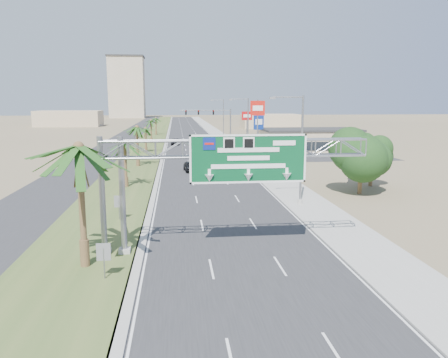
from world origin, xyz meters
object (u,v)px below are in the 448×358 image
Objects in this scene: car_mid_lane at (210,157)px; car_right_lane at (218,153)px; pole_sign_red_far at (247,118)px; palm_near at (79,148)px; store_building at (310,140)px; sign_gantry at (222,157)px; car_far at (175,142)px; signal_mast at (221,125)px; pole_sign_red_near at (258,112)px; car_left_lane at (190,166)px; pole_sign_blue at (259,123)px.

car_mid_lane is 4.72m from car_right_lane.
pole_sign_red_far reaches higher than car_mid_lane.
car_mid_lane is at bearing -113.31° from pole_sign_red_far.
store_building is (31.20, 58.00, -4.93)m from palm_near.
sign_gantry reaches higher than car_far.
signal_mast is 17.23m from pole_sign_red_near.
palm_near is 2.06× the size of car_left_lane.
store_building is 29.87m from car_far.
car_left_lane is 28.33m from pole_sign_blue.
store_building reaches higher than car_far.
pole_sign_red_near is at bearing 68.35° from palm_near.
car_far is at bearing 137.00° from signal_mast.
sign_gantry is 1.71× the size of pole_sign_red_near.
car_far is at bearing 139.47° from pole_sign_blue.
signal_mast is 2.53× the size of car_left_lane.
palm_near is 66.04m from store_building.
car_mid_lane is at bearing -161.96° from pole_sign_red_near.
store_building is 10.54m from pole_sign_blue.
sign_gantry is 66.44m from pole_sign_red_far.
sign_gantry is 2.29× the size of pole_sign_blue.
car_left_lane is at bearing 78.26° from palm_near.
car_mid_lane is (2.56, 43.00, -5.33)m from sign_gantry.
car_right_lane is at bearing 75.82° from palm_near.
car_right_lane is at bearing -68.86° from car_far.
pole_sign_red_near is (13.73, -24.96, 7.11)m from car_far.
sign_gantry is at bearing -103.25° from pole_sign_red_near.
car_mid_lane is at bearing -74.94° from car_far.
car_mid_lane is at bearing 86.59° from sign_gantry.
car_far is (-5.54, 27.63, -0.08)m from car_mid_lane.
car_mid_lane is at bearing -100.92° from signal_mast.
pole_sign_blue is at bearing 175.33° from store_building.
car_right_lane is 0.79× the size of pole_sign_blue.
car_far is at bearing 98.06° from car_mid_lane.
pole_sign_red_far is at bearing 63.41° from car_mid_lane.
car_right_lane is at bearing 64.37° from car_left_lane.
car_right_lane is (5.26, 14.65, 0.11)m from car_left_lane.
car_right_lane is (4.32, 47.38, -5.25)m from sign_gantry.
car_far is (-9.21, 8.59, -4.21)m from signal_mast.
signal_mast is at bearing 75.80° from car_mid_lane.
pole_sign_red_far is (7.85, 17.93, 5.15)m from car_right_lane.
pole_sign_red_near is at bearing 42.01° from car_left_lane.
pole_sign_red_far is at bearing 73.19° from palm_near.
car_far is 29.37m from pole_sign_red_near.
pole_sign_blue is (13.11, 56.89, -0.71)m from sign_gantry.
store_building is at bearing -40.32° from pole_sign_red_far.
pole_sign_red_near is 1.29× the size of pole_sign_red_far.
signal_mast is 2.34× the size of car_mid_lane.
car_far is (5.16, 72.56, -6.29)m from palm_near.
palm_near is at bearing -166.68° from sign_gantry.
signal_mast is 1.41× the size of pole_sign_blue.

